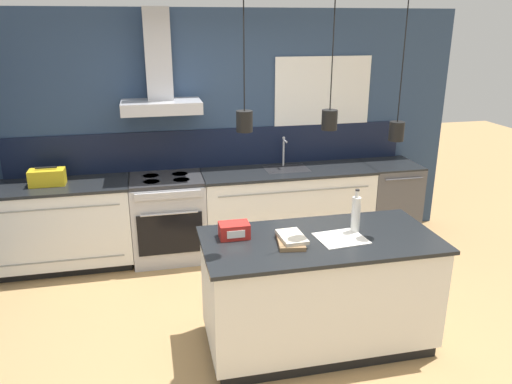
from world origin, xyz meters
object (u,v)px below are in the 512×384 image
(bottle_on_island, at_px, (356,214))
(book_stack, at_px, (291,239))
(red_supply_box, at_px, (234,230))
(yellow_toolbox, at_px, (47,177))
(oven_range, at_px, (168,218))
(dishwasher, at_px, (387,200))

(bottle_on_island, bearing_deg, book_stack, -170.51)
(bottle_on_island, xyz_separation_m, book_stack, (-0.54, -0.09, -0.12))
(book_stack, height_order, red_supply_box, red_supply_box)
(yellow_toolbox, bearing_deg, bottle_on_island, -34.97)
(oven_range, xyz_separation_m, red_supply_box, (0.43, -1.67, 0.51))
(dishwasher, relative_size, bottle_on_island, 2.62)
(book_stack, xyz_separation_m, yellow_toolbox, (-1.98, 1.86, 0.05))
(oven_range, bearing_deg, bottle_on_island, -52.30)
(bottle_on_island, xyz_separation_m, yellow_toolbox, (-2.53, 1.77, -0.07))
(bottle_on_island, relative_size, book_stack, 1.00)
(red_supply_box, xyz_separation_m, yellow_toolbox, (-1.59, 1.67, 0.02))
(dishwasher, bearing_deg, bottle_on_island, -124.27)
(bottle_on_island, bearing_deg, red_supply_box, 174.16)
(oven_range, height_order, red_supply_box, red_supply_box)
(dishwasher, bearing_deg, yellow_toolbox, 180.00)
(yellow_toolbox, bearing_deg, dishwasher, -0.00)
(oven_range, distance_m, book_stack, 2.08)
(bottle_on_island, bearing_deg, yellow_toolbox, 145.03)
(yellow_toolbox, bearing_deg, red_supply_box, -46.38)
(yellow_toolbox, bearing_deg, oven_range, -0.21)
(dishwasher, height_order, red_supply_box, red_supply_box)
(oven_range, bearing_deg, dishwasher, 0.09)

